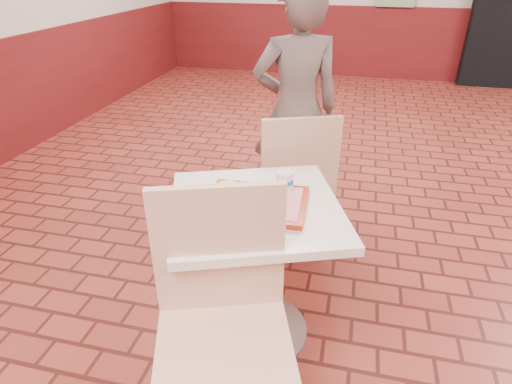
% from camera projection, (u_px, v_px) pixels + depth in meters
% --- Properties ---
extents(main_table, '(0.68, 0.68, 0.72)m').
position_uv_depth(main_table, '(256.00, 251.00, 1.86)').
color(main_table, beige).
rests_on(main_table, ground).
extents(chair_main_front, '(0.58, 0.58, 0.98)m').
position_uv_depth(chair_main_front, '(223.00, 315.00, 1.45)').
color(chair_main_front, '#DCA784').
rests_on(chair_main_front, ground).
extents(chair_main_back, '(0.54, 0.54, 0.91)m').
position_uv_depth(chair_main_back, '(294.00, 179.00, 2.43)').
color(chair_main_back, tan).
rests_on(chair_main_back, ground).
extents(customer, '(0.65, 0.54, 1.52)m').
position_uv_depth(customer, '(296.00, 110.00, 2.70)').
color(customer, brown).
rests_on(customer, ground).
extents(serving_tray, '(0.41, 0.32, 0.03)m').
position_uv_depth(serving_tray, '(256.00, 202.00, 1.74)').
color(serving_tray, '#B12F0D').
rests_on(serving_tray, main_table).
extents(ring_donut, '(0.13, 0.13, 0.03)m').
position_uv_depth(ring_donut, '(228.00, 188.00, 1.78)').
color(ring_donut, '#E6C254').
rests_on(ring_donut, serving_tray).
extents(long_john_donut, '(0.14, 0.07, 0.04)m').
position_uv_depth(long_john_donut, '(260.00, 203.00, 1.67)').
color(long_john_donut, gold).
rests_on(long_john_donut, serving_tray).
extents(paper_cup, '(0.07, 0.07, 0.09)m').
position_uv_depth(paper_cup, '(285.00, 181.00, 1.78)').
color(paper_cup, silver).
rests_on(paper_cup, serving_tray).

